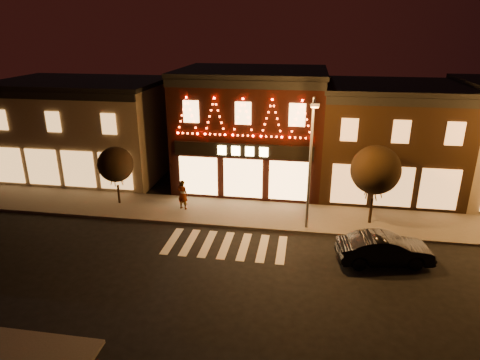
# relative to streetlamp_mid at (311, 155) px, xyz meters

# --- Properties ---
(ground) EXTENTS (120.00, 120.00, 0.00)m
(ground) POSITION_rel_streetlamp_mid_xyz_m (-4.25, -6.38, -4.54)
(ground) COLOR black
(ground) RESTS_ON ground
(sidewalk_far) EXTENTS (44.00, 4.00, 0.15)m
(sidewalk_far) POSITION_rel_streetlamp_mid_xyz_m (-2.25, 1.62, -4.47)
(sidewalk_far) COLOR #47423D
(sidewalk_far) RESTS_ON ground
(building_left) EXTENTS (12.20, 8.28, 7.30)m
(building_left) POSITION_rel_streetlamp_mid_xyz_m (-17.25, 7.61, -0.88)
(building_left) COLOR #726451
(building_left) RESTS_ON ground
(building_pulp) EXTENTS (10.20, 8.34, 8.30)m
(building_pulp) POSITION_rel_streetlamp_mid_xyz_m (-4.25, 7.60, -0.38)
(building_pulp) COLOR black
(building_pulp) RESTS_ON ground
(building_right_a) EXTENTS (9.20, 8.28, 7.50)m
(building_right_a) POSITION_rel_streetlamp_mid_xyz_m (5.25, 7.61, -0.78)
(building_right_a) COLOR #311E11
(building_right_a) RESTS_ON ground
(streetlamp_mid) EXTENTS (0.47, 1.71, 7.48)m
(streetlamp_mid) POSITION_rel_streetlamp_mid_xyz_m (0.00, 0.00, 0.00)
(streetlamp_mid) COLOR #59595E
(streetlamp_mid) RESTS_ON sidewalk_far
(tree_left) EXTENTS (2.27, 2.27, 3.79)m
(tree_left) POSITION_rel_streetlamp_mid_xyz_m (-12.19, 1.82, -1.74)
(tree_left) COLOR black
(tree_left) RESTS_ON sidewalk_far
(tree_right) EXTENTS (2.81, 2.81, 4.69)m
(tree_right) POSITION_rel_streetlamp_mid_xyz_m (3.69, 1.44, -1.11)
(tree_right) COLOR black
(tree_right) RESTS_ON sidewalk_far
(dark_sedan) EXTENTS (4.79, 2.32, 1.51)m
(dark_sedan) POSITION_rel_streetlamp_mid_xyz_m (3.83, -2.86, -3.78)
(dark_sedan) COLOR black
(dark_sedan) RESTS_ON ground
(pedestrian) EXTENTS (0.80, 0.63, 1.91)m
(pedestrian) POSITION_rel_streetlamp_mid_xyz_m (-7.78, 1.59, -3.44)
(pedestrian) COLOR gray
(pedestrian) RESTS_ON sidewalk_far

